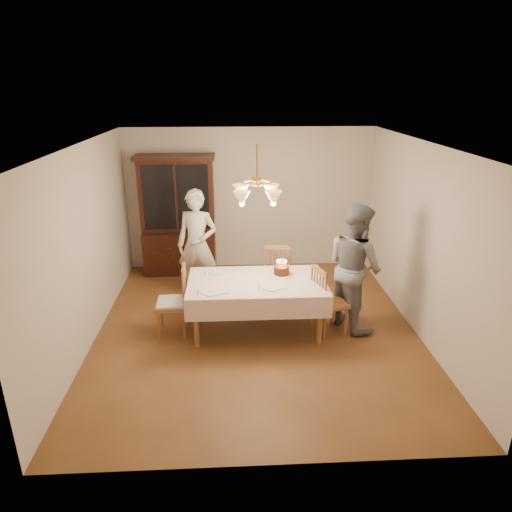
{
  "coord_description": "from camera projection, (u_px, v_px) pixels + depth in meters",
  "views": [
    {
      "loc": [
        -0.32,
        -5.75,
        3.31
      ],
      "look_at": [
        0.0,
        0.2,
        1.05
      ],
      "focal_mm": 32.0,
      "sensor_mm": 36.0,
      "label": 1
    }
  ],
  "objects": [
    {
      "name": "dining_table",
      "position": [
        257.0,
        286.0,
        6.31
      ],
      "size": [
        1.9,
        1.1,
        0.76
      ],
      "color": "brown",
      "rests_on": "ground"
    },
    {
      "name": "place_setting_near_right",
      "position": [
        273.0,
        288.0,
        6.06
      ],
      "size": [
        0.39,
        0.24,
        0.02
      ],
      "color": "white",
      "rests_on": "dining_table"
    },
    {
      "name": "place_setting_near_left",
      "position": [
        213.0,
        292.0,
        5.94
      ],
      "size": [
        0.42,
        0.27,
        0.02
      ],
      "color": "white",
      "rests_on": "dining_table"
    },
    {
      "name": "ground",
      "position": [
        257.0,
        329.0,
        6.55
      ],
      "size": [
        5.0,
        5.0,
        0.0
      ],
      "primitive_type": "plane",
      "color": "brown",
      "rests_on": "ground"
    },
    {
      "name": "chair_far_side",
      "position": [
        277.0,
        275.0,
        7.29
      ],
      "size": [
        0.49,
        0.48,
        1.0
      ],
      "color": "brown",
      "rests_on": "ground"
    },
    {
      "name": "place_setting_far_left",
      "position": [
        219.0,
        271.0,
        6.58
      ],
      "size": [
        0.42,
        0.27,
        0.02
      ],
      "color": "white",
      "rests_on": "dining_table"
    },
    {
      "name": "adult_in_grey",
      "position": [
        354.0,
        266.0,
        6.38
      ],
      "size": [
        0.99,
        1.09,
        1.81
      ],
      "primitive_type": "imported",
      "rotation": [
        0.0,
        0.0,
        2.0
      ],
      "color": "slate",
      "rests_on": "ground"
    },
    {
      "name": "room_shell",
      "position": [
        257.0,
        224.0,
        5.99
      ],
      "size": [
        5.0,
        5.0,
        5.0
      ],
      "color": "white",
      "rests_on": "ground"
    },
    {
      "name": "birthday_cake",
      "position": [
        281.0,
        271.0,
        6.46
      ],
      "size": [
        0.3,
        0.3,
        0.22
      ],
      "color": "white",
      "rests_on": "dining_table"
    },
    {
      "name": "china_hutch",
      "position": [
        178.0,
        218.0,
        8.22
      ],
      "size": [
        1.38,
        0.54,
        2.16
      ],
      "color": "black",
      "rests_on": "ground"
    },
    {
      "name": "chandelier",
      "position": [
        257.0,
        194.0,
        5.85
      ],
      "size": [
        0.62,
        0.62,
        0.73
      ],
      "color": "#BF8C3F",
      "rests_on": "ground"
    },
    {
      "name": "chair_right_end",
      "position": [
        328.0,
        303.0,
        6.34
      ],
      "size": [
        0.54,
        0.55,
        1.0
      ],
      "color": "brown",
      "rests_on": "ground"
    },
    {
      "name": "elderly_woman",
      "position": [
        197.0,
        245.0,
        7.26
      ],
      "size": [
        0.74,
        0.58,
        1.79
      ],
      "primitive_type": "imported",
      "rotation": [
        0.0,
        0.0,
        -0.25
      ],
      "color": "beige",
      "rests_on": "ground"
    },
    {
      "name": "chair_left_end",
      "position": [
        172.0,
        304.0,
        6.31
      ],
      "size": [
        0.44,
        0.45,
        1.0
      ],
      "color": "brown",
      "rests_on": "ground"
    }
  ]
}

